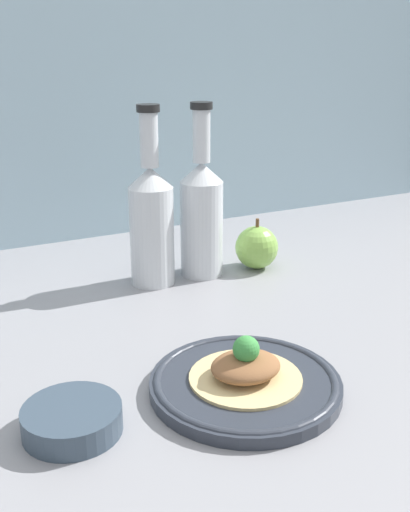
{
  "coord_description": "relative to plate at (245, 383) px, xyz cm",
  "views": [
    {
      "loc": [
        -38.6,
        -69.26,
        39.2
      ],
      "look_at": [
        -1.82,
        3.04,
        10.66
      ],
      "focal_mm": 42.0,
      "sensor_mm": 36.0,
      "label": 1
    }
  ],
  "objects": [
    {
      "name": "cider_bottle_left",
      "position": [
        3.43,
        37.4,
        10.43
      ],
      "size": [
        7.58,
        7.58,
        30.46
      ],
      "color": "silver",
      "rests_on": "ground_plane"
    },
    {
      "name": "apple",
      "position": [
        23.41,
        35.58,
        3.01
      ],
      "size": [
        7.96,
        7.96,
        9.49
      ],
      "color": "#84B74C",
      "rests_on": "ground_plane"
    },
    {
      "name": "cider_bottle_right",
      "position": [
        12.93,
        37.4,
        10.43
      ],
      "size": [
        7.58,
        7.58,
        30.46
      ],
      "color": "silver",
      "rests_on": "ground_plane"
    },
    {
      "name": "dipping_bowl",
      "position": [
        -20.64,
        1.43,
        0.49
      ],
      "size": [
        10.75,
        10.75,
        2.95
      ],
      "color": "#384756",
      "rests_on": "ground_plane"
    },
    {
      "name": "wall_backsplash",
      "position": [
        5.91,
        69.16,
        39.02
      ],
      "size": [
        180.0,
        3.0,
        80.0
      ],
      "color": "#9EBCCC",
      "rests_on": "ground_plane"
    },
    {
      "name": "ground_plane",
      "position": [
        5.91,
        15.66,
        -2.98
      ],
      "size": [
        180.0,
        110.0,
        4.0
      ],
      "primitive_type": "cube",
      "color": "gray"
    },
    {
      "name": "plate",
      "position": [
        0.0,
        0.0,
        0.0
      ],
      "size": [
        23.06,
        23.06,
        1.85
      ],
      "color": "#2D333D",
      "rests_on": "ground_plane"
    },
    {
      "name": "plated_food",
      "position": [
        0.0,
        0.0,
        2.16
      ],
      "size": [
        13.58,
        13.58,
        5.65
      ],
      "color": "#D6BC7F",
      "rests_on": "plate"
    }
  ]
}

